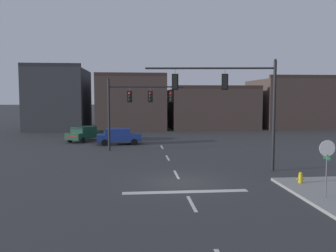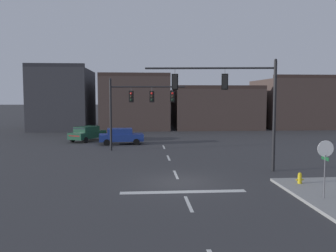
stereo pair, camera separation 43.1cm
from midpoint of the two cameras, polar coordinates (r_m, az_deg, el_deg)
ground_plane at (r=20.20m, az=2.44°, el=-9.06°), size 400.00×400.00×0.00m
stop_bar_paint at (r=18.27m, az=3.18°, el=-10.53°), size 6.40×0.50×0.01m
lane_centreline at (r=22.13m, az=1.83°, el=-7.82°), size 0.16×26.40×0.01m
signal_mast_near_side at (r=23.20m, az=11.56°, el=4.90°), size 8.35×1.06×7.21m
signal_mast_far_side at (r=31.66m, az=-4.92°, el=3.84°), size 6.71×0.66×6.45m
stop_sign at (r=17.85m, az=24.62°, el=-4.30°), size 0.76×0.64×2.83m
car_lot_nearside at (r=39.27m, az=-12.54°, el=-1.15°), size 3.75×4.71×1.61m
car_lot_middle at (r=36.12m, az=-7.25°, el=-1.58°), size 4.57×2.23×1.61m
fire_hydrant at (r=20.63m, az=21.00°, el=-8.14°), size 0.40×0.30×0.75m
building_row at (r=55.84m, az=8.08°, el=3.39°), size 59.66×12.44×9.29m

